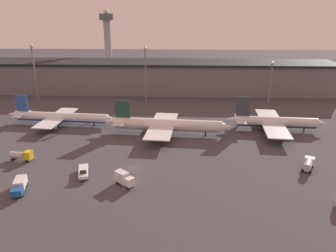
{
  "coord_description": "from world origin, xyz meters",
  "views": [
    {
      "loc": [
        13.48,
        -83.53,
        42.84
      ],
      "look_at": [
        9.08,
        20.09,
        6.0
      ],
      "focal_mm": 35.0,
      "sensor_mm": 36.0,
      "label": 1
    }
  ],
  "objects_px": {
    "service_vehicle_4": "(83,172)",
    "service_vehicle_5": "(308,164)",
    "control_tower": "(108,39)",
    "service_vehicle_2": "(124,178)",
    "airplane_0": "(60,117)",
    "service_vehicle_3": "(22,155)",
    "service_vehicle_0": "(19,185)",
    "airplane_1": "(166,125)",
    "airplane_2": "(275,122)"
  },
  "relations": [
    {
      "from": "service_vehicle_2",
      "to": "control_tower",
      "type": "distance_m",
      "value": 147.93
    },
    {
      "from": "airplane_2",
      "to": "service_vehicle_4",
      "type": "distance_m",
      "value": 72.48
    },
    {
      "from": "airplane_0",
      "to": "airplane_1",
      "type": "bearing_deg",
      "value": -7.32
    },
    {
      "from": "service_vehicle_5",
      "to": "control_tower",
      "type": "distance_m",
      "value": 157.77
    },
    {
      "from": "airplane_0",
      "to": "service_vehicle_0",
      "type": "height_order",
      "value": "airplane_0"
    },
    {
      "from": "service_vehicle_4",
      "to": "service_vehicle_5",
      "type": "bearing_deg",
      "value": 80.26
    },
    {
      "from": "airplane_1",
      "to": "service_vehicle_5",
      "type": "relative_size",
      "value": 6.79
    },
    {
      "from": "service_vehicle_3",
      "to": "service_vehicle_5",
      "type": "height_order",
      "value": "service_vehicle_3"
    },
    {
      "from": "service_vehicle_2",
      "to": "service_vehicle_4",
      "type": "distance_m",
      "value": 12.87
    },
    {
      "from": "service_vehicle_2",
      "to": "airplane_0",
      "type": "bearing_deg",
      "value": 166.13
    },
    {
      "from": "airplane_2",
      "to": "service_vehicle_2",
      "type": "relative_size",
      "value": 6.46
    },
    {
      "from": "airplane_2",
      "to": "control_tower",
      "type": "relative_size",
      "value": 0.85
    },
    {
      "from": "airplane_0",
      "to": "service_vehicle_3",
      "type": "relative_size",
      "value": 6.25
    },
    {
      "from": "airplane_1",
      "to": "service_vehicle_0",
      "type": "distance_m",
      "value": 54.06
    },
    {
      "from": "service_vehicle_0",
      "to": "control_tower",
      "type": "height_order",
      "value": "control_tower"
    },
    {
      "from": "service_vehicle_0",
      "to": "control_tower",
      "type": "relative_size",
      "value": 0.19
    },
    {
      "from": "service_vehicle_2",
      "to": "service_vehicle_4",
      "type": "relative_size",
      "value": 0.7
    },
    {
      "from": "airplane_1",
      "to": "service_vehicle_3",
      "type": "height_order",
      "value": "airplane_1"
    },
    {
      "from": "airplane_1",
      "to": "service_vehicle_4",
      "type": "height_order",
      "value": "airplane_1"
    },
    {
      "from": "service_vehicle_5",
      "to": "service_vehicle_2",
      "type": "bearing_deg",
      "value": 128.92
    },
    {
      "from": "service_vehicle_0",
      "to": "service_vehicle_2",
      "type": "xyz_separation_m",
      "value": [
        25.57,
        4.05,
        0.34
      ]
    },
    {
      "from": "airplane_1",
      "to": "airplane_2",
      "type": "distance_m",
      "value": 40.71
    },
    {
      "from": "airplane_1",
      "to": "service_vehicle_2",
      "type": "bearing_deg",
      "value": -99.2
    },
    {
      "from": "airplane_0",
      "to": "service_vehicle_3",
      "type": "distance_m",
      "value": 33.08
    },
    {
      "from": "service_vehicle_2",
      "to": "service_vehicle_3",
      "type": "xyz_separation_m",
      "value": [
        -33.19,
        13.22,
        -0.22
      ]
    },
    {
      "from": "airplane_2",
      "to": "service_vehicle_3",
      "type": "height_order",
      "value": "airplane_2"
    },
    {
      "from": "airplane_1",
      "to": "service_vehicle_3",
      "type": "xyz_separation_m",
      "value": [
        -42.36,
        -24.11,
        -1.81
      ]
    },
    {
      "from": "control_tower",
      "to": "service_vehicle_2",
      "type": "bearing_deg",
      "value": -76.64
    },
    {
      "from": "service_vehicle_0",
      "to": "control_tower",
      "type": "bearing_deg",
      "value": 168.63
    },
    {
      "from": "airplane_0",
      "to": "airplane_2",
      "type": "bearing_deg",
      "value": 2.35
    },
    {
      "from": "control_tower",
      "to": "service_vehicle_4",
      "type": "bearing_deg",
      "value": -80.99
    },
    {
      "from": "service_vehicle_2",
      "to": "service_vehicle_5",
      "type": "relative_size",
      "value": 0.82
    },
    {
      "from": "service_vehicle_0",
      "to": "airplane_2",
      "type": "bearing_deg",
      "value": 107.51
    },
    {
      "from": "control_tower",
      "to": "service_vehicle_3",
      "type": "bearing_deg",
      "value": -89.75
    },
    {
      "from": "service_vehicle_4",
      "to": "service_vehicle_5",
      "type": "height_order",
      "value": "service_vehicle_5"
    },
    {
      "from": "service_vehicle_4",
      "to": "control_tower",
      "type": "bearing_deg",
      "value": 173.5
    },
    {
      "from": "service_vehicle_0",
      "to": "airplane_1",
      "type": "bearing_deg",
      "value": 125.4
    },
    {
      "from": "service_vehicle_0",
      "to": "service_vehicle_5",
      "type": "distance_m",
      "value": 77.77
    },
    {
      "from": "airplane_0",
      "to": "service_vehicle_2",
      "type": "height_order",
      "value": "airplane_0"
    },
    {
      "from": "airplane_0",
      "to": "service_vehicle_2",
      "type": "xyz_separation_m",
      "value": [
        33.18,
        -46.27,
        -1.08
      ]
    },
    {
      "from": "service_vehicle_4",
      "to": "service_vehicle_5",
      "type": "xyz_separation_m",
      "value": [
        62.7,
        6.33,
        0.57
      ]
    },
    {
      "from": "service_vehicle_2",
      "to": "airplane_1",
      "type": "bearing_deg",
      "value": 116.68
    },
    {
      "from": "airplane_2",
      "to": "service_vehicle_3",
      "type": "xyz_separation_m",
      "value": [
        -82.67,
        -29.8,
        -1.57
      ]
    },
    {
      "from": "control_tower",
      "to": "service_vehicle_0",
      "type": "bearing_deg",
      "value": -86.79
    },
    {
      "from": "service_vehicle_0",
      "to": "service_vehicle_4",
      "type": "height_order",
      "value": "service_vehicle_0"
    },
    {
      "from": "service_vehicle_2",
      "to": "service_vehicle_5",
      "type": "bearing_deg",
      "value": 52.7
    },
    {
      "from": "airplane_0",
      "to": "service_vehicle_4",
      "type": "distance_m",
      "value": 46.75
    },
    {
      "from": "service_vehicle_3",
      "to": "service_vehicle_0",
      "type": "bearing_deg",
      "value": -58.48
    },
    {
      "from": "airplane_2",
      "to": "airplane_1",
      "type": "bearing_deg",
      "value": -167.36
    },
    {
      "from": "airplane_2",
      "to": "service_vehicle_0",
      "type": "height_order",
      "value": "airplane_2"
    }
  ]
}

